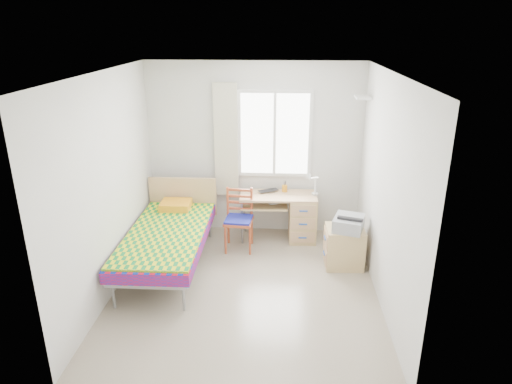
# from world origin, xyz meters

# --- Properties ---
(floor) EXTENTS (3.50, 3.50, 0.00)m
(floor) POSITION_xyz_m (0.00, 0.00, 0.00)
(floor) COLOR #BCAD93
(floor) RESTS_ON ground
(ceiling) EXTENTS (3.50, 3.50, 0.00)m
(ceiling) POSITION_xyz_m (0.00, 0.00, 2.60)
(ceiling) COLOR white
(ceiling) RESTS_ON wall_back
(wall_back) EXTENTS (3.20, 0.00, 3.20)m
(wall_back) POSITION_xyz_m (0.00, 1.75, 1.30)
(wall_back) COLOR silver
(wall_back) RESTS_ON ground
(wall_left) EXTENTS (0.00, 3.50, 3.50)m
(wall_left) POSITION_xyz_m (-1.60, 0.00, 1.30)
(wall_left) COLOR silver
(wall_left) RESTS_ON ground
(wall_right) EXTENTS (0.00, 3.50, 3.50)m
(wall_right) POSITION_xyz_m (1.60, 0.00, 1.30)
(wall_right) COLOR silver
(wall_right) RESTS_ON ground
(window) EXTENTS (1.10, 0.04, 1.30)m
(window) POSITION_xyz_m (0.30, 1.73, 1.55)
(window) COLOR white
(window) RESTS_ON wall_back
(curtain) EXTENTS (0.35, 0.05, 1.70)m
(curtain) POSITION_xyz_m (-0.42, 1.68, 1.45)
(curtain) COLOR beige
(curtain) RESTS_ON wall_back
(floating_shelf) EXTENTS (0.20, 0.32, 0.03)m
(floating_shelf) POSITION_xyz_m (1.49, 1.40, 2.15)
(floating_shelf) COLOR white
(floating_shelf) RESTS_ON wall_right
(bed) EXTENTS (1.01, 2.14, 0.93)m
(bed) POSITION_xyz_m (-1.07, 0.51, 0.45)
(bed) COLOR gray
(bed) RESTS_ON floor
(desk) EXTENTS (1.14, 0.55, 0.71)m
(desk) POSITION_xyz_m (0.67, 1.43, 0.39)
(desk) COLOR tan
(desk) RESTS_ON floor
(chair) EXTENTS (0.42, 0.42, 0.89)m
(chair) POSITION_xyz_m (-0.17, 1.09, 0.50)
(chair) COLOR #913A1C
(chair) RESTS_ON floor
(cabinet) EXTENTS (0.52, 0.46, 0.54)m
(cabinet) POSITION_xyz_m (1.27, 0.65, 0.27)
(cabinet) COLOR tan
(cabinet) RESTS_ON floor
(printer) EXTENTS (0.47, 0.51, 0.18)m
(printer) POSITION_xyz_m (1.31, 0.62, 0.64)
(printer) COLOR #A1A4A9
(printer) RESTS_ON cabinet
(laptop) EXTENTS (0.36, 0.32, 0.02)m
(laptop) POSITION_xyz_m (0.24, 1.51, 0.72)
(laptop) COLOR black
(laptop) RESTS_ON desk
(pen_cup) EXTENTS (0.10, 0.10, 0.10)m
(pen_cup) POSITION_xyz_m (0.46, 1.58, 0.75)
(pen_cup) COLOR #F1A71A
(pen_cup) RESTS_ON desk
(task_lamp) EXTENTS (0.22, 0.31, 0.38)m
(task_lamp) POSITION_xyz_m (0.85, 1.35, 0.94)
(task_lamp) COLOR white
(task_lamp) RESTS_ON desk
(book) EXTENTS (0.22, 0.25, 0.02)m
(book) POSITION_xyz_m (0.21, 1.41, 0.59)
(book) COLOR gray
(book) RESTS_ON desk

